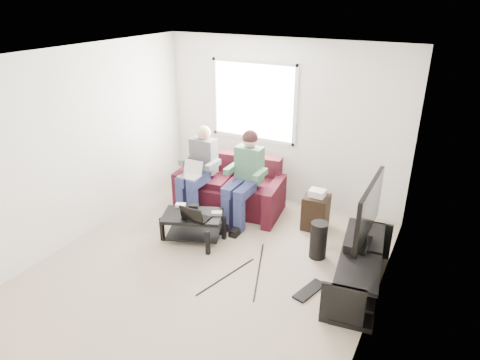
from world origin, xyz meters
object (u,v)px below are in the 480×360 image
object	(u,v)px
coffee_table	(193,221)
tv_stand	(359,271)
sofa	(231,189)
subwoofer	(318,240)
tv	(369,211)
end_table	(316,211)

from	to	relation	value
coffee_table	tv_stand	world-z (taller)	tv_stand
sofa	coffee_table	distance (m)	1.15
coffee_table	subwoofer	size ratio (longest dim) A/B	1.85
tv_stand	tv	world-z (taller)	tv
subwoofer	end_table	world-z (taller)	end_table
coffee_table	end_table	xyz separation A→B (m)	(1.40, 1.11, -0.02)
tv_stand	tv	bearing A→B (deg)	91.47
tv_stand	coffee_table	bearing A→B (deg)	-179.18
tv	subwoofer	xyz separation A→B (m)	(-0.62, 0.28, -0.71)
tv	end_table	distance (m)	1.50
tv_stand	end_table	size ratio (longest dim) A/B	2.54
tv	end_table	size ratio (longest dim) A/B	1.78
subwoofer	end_table	xyz separation A→B (m)	(-0.28, 0.70, 0.03)
end_table	sofa	bearing A→B (deg)	178.60
subwoofer	sofa	bearing A→B (deg)	156.71
sofa	end_table	xyz separation A→B (m)	(1.44, -0.04, -0.03)
coffee_table	tv	size ratio (longest dim) A/B	0.85
coffee_table	tv	distance (m)	2.40
end_table	tv	bearing A→B (deg)	-47.57
sofa	subwoofer	xyz separation A→B (m)	(1.72, -0.74, -0.05)
tv_stand	sofa	bearing A→B (deg)	154.50
coffee_table	end_table	distance (m)	1.79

